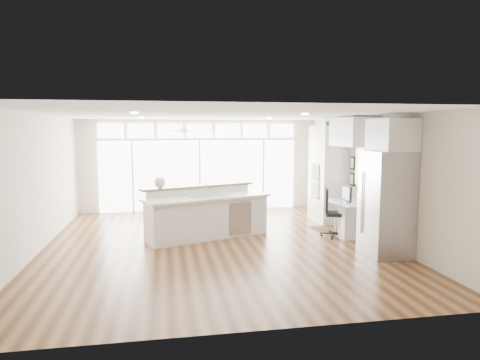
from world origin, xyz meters
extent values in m
cube|color=#452915|center=(0.00, 0.00, -0.01)|extent=(7.00, 8.00, 0.02)
cube|color=white|center=(0.00, 0.00, 2.70)|extent=(7.00, 8.00, 0.02)
cube|color=beige|center=(0.00, 4.00, 1.35)|extent=(7.00, 0.04, 2.70)
cube|color=beige|center=(0.00, -4.00, 1.35)|extent=(7.00, 0.04, 2.70)
cube|color=beige|center=(-3.50, 0.00, 1.35)|extent=(0.04, 8.00, 2.70)
cube|color=beige|center=(3.50, 0.00, 1.35)|extent=(0.04, 8.00, 2.70)
cube|color=white|center=(0.00, 3.94, 1.05)|extent=(5.80, 0.06, 2.08)
cube|color=white|center=(0.00, 3.94, 2.38)|extent=(5.90, 0.06, 0.40)
cube|color=white|center=(3.46, 0.30, 1.55)|extent=(0.04, 0.85, 0.85)
cube|color=silver|center=(-0.50, 2.80, 2.48)|extent=(1.16, 1.16, 0.32)
cube|color=beige|center=(0.00, 0.20, 2.68)|extent=(3.40, 3.00, 0.02)
cube|color=silver|center=(3.17, 1.80, 1.25)|extent=(0.64, 1.20, 2.50)
cube|color=silver|center=(3.13, 0.30, 0.38)|extent=(0.72, 1.30, 0.76)
cube|color=silver|center=(3.17, 0.30, 2.35)|extent=(0.64, 1.30, 0.64)
cube|color=#A5A5A9|center=(3.11, -1.35, 1.00)|extent=(0.76, 0.90, 2.00)
cube|color=silver|center=(3.17, -1.35, 2.30)|extent=(0.64, 0.90, 0.60)
cube|color=black|center=(3.46, 0.92, 1.40)|extent=(0.06, 0.22, 0.80)
cube|color=silver|center=(-0.11, 0.61, 0.56)|extent=(3.04, 1.99, 1.13)
cube|color=#311A0F|center=(2.95, 0.93, 0.01)|extent=(0.98, 0.77, 0.01)
cube|color=black|center=(2.72, 0.14, 0.54)|extent=(0.68, 0.66, 1.07)
sphere|color=silver|center=(-1.14, 0.66, 1.26)|extent=(0.33, 0.33, 0.25)
cube|color=black|center=(3.05, 0.30, 0.96)|extent=(0.10, 0.48, 0.40)
cube|color=silver|center=(2.88, 0.30, 0.77)|extent=(0.16, 0.33, 0.02)
imported|color=#2D5E28|center=(3.17, 1.80, 2.61)|extent=(0.27, 0.30, 0.22)
camera|label=1|loc=(-1.04, -8.75, 2.39)|focal=32.00mm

